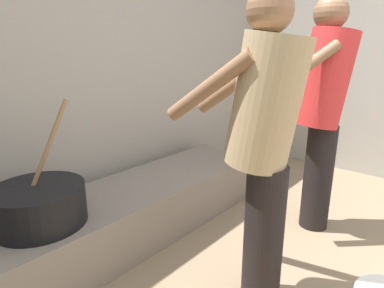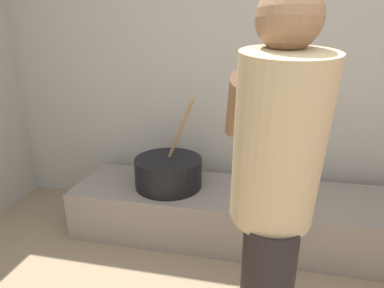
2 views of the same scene
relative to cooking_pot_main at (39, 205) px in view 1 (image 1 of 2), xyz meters
The scene contains 5 objects.
block_enclosure_rear 1.10m from the cooking_pot_main, 34.78° to the left, with size 4.89×0.20×2.13m, color #9E998E.
hearth_ledge 0.63m from the cooking_pot_main, ahead, with size 2.47×0.60×0.36m, color slate.
cooking_pot_main is the anchor object (origin of this frame).
cook_in_tan_shirt 1.23m from the cooking_pot_main, 54.85° to the right, with size 0.39×0.68×1.53m.
cook_in_red_shirt 1.86m from the cooking_pot_main, 29.89° to the right, with size 0.71×0.68×1.60m.
Camera 1 is at (-1.41, 0.20, 1.26)m, focal length 29.97 mm.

